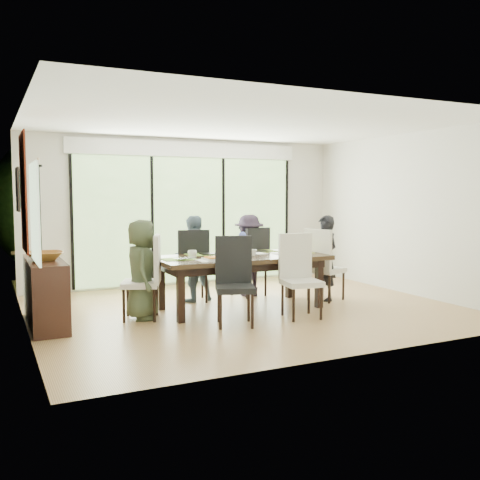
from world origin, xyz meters
name	(u,v)px	position (x,y,z in m)	size (l,w,h in m)	color
floor	(247,310)	(0.00, 0.00, -0.01)	(6.00, 5.00, 0.01)	olive
ceiling	(248,122)	(0.00, 0.00, 2.71)	(6.00, 5.00, 0.01)	white
wall_back	(188,212)	(0.00, 2.51, 1.35)	(6.00, 0.02, 2.70)	silver
wall_front	(356,227)	(0.00, -2.51, 1.35)	(6.00, 0.02, 2.70)	beige
wall_left	(23,222)	(-3.01, 0.00, 1.35)	(0.02, 5.00, 2.70)	silver
wall_right	(407,214)	(3.01, 0.00, 1.35)	(0.02, 5.00, 2.70)	silver
glass_doors	(189,220)	(0.00, 2.47, 1.20)	(4.20, 0.02, 2.30)	#598C3F
blinds_header	(188,149)	(0.00, 2.46, 2.50)	(4.40, 0.06, 0.28)	white
mullion_a	(72,223)	(-2.10, 2.46, 1.20)	(0.05, 0.04, 2.30)	black
mullion_b	(152,221)	(-0.70, 2.46, 1.20)	(0.05, 0.04, 2.30)	black
mullion_c	(223,219)	(0.70, 2.46, 1.20)	(0.05, 0.04, 2.30)	black
mullion_d	(286,218)	(2.10, 2.46, 1.20)	(0.05, 0.04, 2.30)	black
side_window	(35,213)	(-2.97, -1.20, 1.50)	(0.02, 0.90, 1.00)	#8CAD7F
deck	(173,279)	(0.00, 3.40, -0.05)	(6.00, 1.80, 0.10)	brown
rail_top	(161,246)	(0.00, 4.20, 0.55)	(6.00, 0.08, 0.06)	#513122
foliage_left	(67,205)	(-1.80, 5.20, 1.44)	(3.20, 3.20, 3.20)	#14380F
foliage_mid	(157,189)	(0.40, 5.80, 1.80)	(4.00, 4.00, 4.00)	#14380F
foliage_right	(237,211)	(2.20, 5.00, 1.26)	(2.80, 2.80, 2.80)	#14380F
foliage_far	(110,196)	(-0.60, 6.50, 1.62)	(3.60, 3.60, 3.60)	#14380F
table_top	(241,258)	(-0.07, 0.08, 0.75)	(2.51, 1.15, 0.06)	black
table_apron	(241,264)	(-0.07, 0.08, 0.66)	(2.30, 0.94, 0.10)	black
table_leg_fl	(181,296)	(-1.15, -0.35, 0.36)	(0.09, 0.09, 0.72)	black
table_leg_fr	(319,284)	(1.01, -0.35, 0.36)	(0.09, 0.09, 0.72)	black
table_leg_bl	(161,285)	(-1.15, 0.51, 0.36)	(0.09, 0.09, 0.72)	black
table_leg_br	(289,275)	(1.01, 0.51, 0.36)	(0.09, 0.09, 0.72)	black
chair_left_end	(140,277)	(-1.57, 0.08, 0.57)	(0.48, 0.48, 1.15)	silver
chair_right_end	(326,264)	(1.43, 0.08, 0.57)	(0.48, 0.48, 1.15)	white
chair_far_left	(192,265)	(-0.52, 0.93, 0.57)	(0.48, 0.48, 1.15)	black
chair_far_right	(249,261)	(0.48, 0.93, 0.57)	(0.48, 0.48, 1.15)	black
chair_near_left	(235,281)	(-0.57, -0.79, 0.57)	(0.48, 0.48, 1.15)	black
chair_near_right	(302,276)	(0.43, -0.79, 0.57)	(0.48, 0.48, 1.15)	silver
person_left_end	(142,269)	(-1.55, 0.08, 0.67)	(0.63, 0.40, 1.35)	#3D4830
person_right_end	(325,258)	(1.41, 0.08, 0.67)	(0.63, 0.40, 1.35)	black
person_far_left	(192,259)	(-0.52, 0.91, 0.67)	(0.63, 0.40, 1.35)	slate
person_far_right	(249,255)	(0.48, 0.91, 0.67)	(0.63, 0.40, 1.35)	#2A2030
placemat_left	(179,259)	(-1.02, 0.08, 0.79)	(0.46, 0.33, 0.01)	#88BA42
placemat_right	(297,252)	(0.88, 0.08, 0.79)	(0.46, 0.33, 0.01)	#B1C747
placemat_far_l	(202,254)	(-0.52, 0.48, 0.79)	(0.46, 0.33, 0.01)	#79A83C
placemat_far_r	(261,251)	(0.48, 0.48, 0.79)	(0.46, 0.33, 0.01)	olive
placemat_paper	(214,260)	(-0.62, -0.22, 0.79)	(0.46, 0.33, 0.01)	white
tablet_far_l	(210,254)	(-0.42, 0.43, 0.80)	(0.27, 0.19, 0.01)	black
tablet_far_r	(260,251)	(0.43, 0.43, 0.80)	(0.25, 0.18, 0.01)	black
papers	(284,254)	(0.63, 0.03, 0.79)	(0.31, 0.23, 0.00)	white
platter_base	(214,259)	(-0.62, -0.22, 0.80)	(0.27, 0.27, 0.03)	white
platter_snacks	(214,257)	(-0.62, -0.22, 0.82)	(0.21, 0.21, 0.01)	orange
vase	(242,251)	(-0.02, 0.13, 0.85)	(0.08, 0.08, 0.13)	silver
hyacinth_stems	(242,243)	(-0.02, 0.13, 0.97)	(0.04, 0.04, 0.17)	#337226
hyacinth_blooms	(242,235)	(-0.02, 0.13, 1.08)	(0.11, 0.11, 0.11)	#4E5BC3
laptop	(188,259)	(-0.92, -0.02, 0.80)	(0.34, 0.22, 0.03)	silver
cup_a	(192,254)	(-0.77, 0.23, 0.83)	(0.13, 0.13, 0.10)	white
cup_b	(253,253)	(0.08, -0.02, 0.83)	(0.10, 0.10, 0.10)	white
cup_c	(285,249)	(0.73, 0.18, 0.83)	(0.13, 0.13, 0.10)	white
book	(255,254)	(0.18, 0.13, 0.79)	(0.17, 0.23, 0.02)	white
sideboard	(45,292)	(-2.76, 0.28, 0.43)	(0.43, 1.52, 0.85)	black
bowl	(45,256)	(-2.76, 0.18, 0.91)	(0.45, 0.45, 0.11)	brown
candlestick_base	(41,255)	(-2.76, 0.63, 0.87)	(0.09, 0.09, 0.04)	black
candlestick_shaft	(40,210)	(-2.76, 0.63, 1.47)	(0.02, 0.02, 1.18)	black
candlestick_pan	(39,166)	(-2.76, 0.63, 2.06)	(0.09, 0.09, 0.03)	black
candle	(38,161)	(-2.76, 0.63, 2.11)	(0.03, 0.03, 0.09)	silver
tapestry	(23,193)	(-2.97, 0.40, 1.70)	(0.02, 1.00, 1.50)	#9A2D16
art_frame	(18,190)	(-2.97, 1.70, 1.75)	(0.03, 0.55, 0.65)	black
art_canvas	(19,190)	(-2.95, 1.70, 1.75)	(0.01, 0.45, 0.55)	#1A5554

